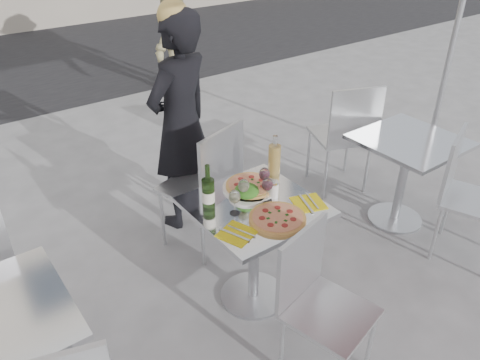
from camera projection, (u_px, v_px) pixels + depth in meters
ground at (253, 296)px, 3.17m from camera, size 80.00×80.00×0.00m
street_asphalt at (11, 63)px, 7.65m from camera, size 24.00×5.00×0.00m
main_table at (254, 233)px, 2.89m from camera, size 0.72×0.72×0.75m
side_table_right at (406, 163)px, 3.65m from camera, size 0.72×0.72×0.75m
chair_far at (209, 179)px, 3.32m from camera, size 0.59×0.59×1.02m
chair_near at (317, 294)px, 2.46m from camera, size 0.50×0.50×0.90m
side_chair_rfar at (347, 130)px, 4.02m from camera, size 0.61×0.62×1.02m
side_chair_rnear at (464, 187)px, 3.31m from camera, size 0.56×0.57×0.95m
woman_diner at (181, 124)px, 3.53m from camera, size 0.72×0.59×1.71m
pedestrian_b at (166, 22)px, 6.05m from camera, size 1.27×1.40×1.89m
pizza_near at (277, 218)px, 2.65m from camera, size 0.33×0.33×0.02m
pizza_far at (250, 186)px, 2.94m from camera, size 0.35×0.35×0.03m
salad_plate at (247, 192)px, 2.84m from camera, size 0.22×0.22×0.09m
wine_bottle at (208, 193)px, 2.69m from camera, size 0.07×0.08×0.29m
carafe at (274, 160)px, 3.02m from camera, size 0.08×0.08×0.29m
sugar_shaker at (273, 189)px, 2.84m from camera, size 0.06×0.06×0.11m
wineglass_white_a at (235, 198)px, 2.65m from camera, size 0.07×0.07×0.16m
wineglass_white_b at (244, 187)px, 2.76m from camera, size 0.07×0.07×0.16m
wineglass_red_a at (267, 185)px, 2.77m from camera, size 0.07×0.07×0.16m
wineglass_red_b at (264, 175)px, 2.87m from camera, size 0.07×0.07×0.16m
napkin_left at (237, 233)px, 2.54m from camera, size 0.23×0.23×0.01m
napkin_right at (308, 203)px, 2.80m from camera, size 0.23×0.23×0.01m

